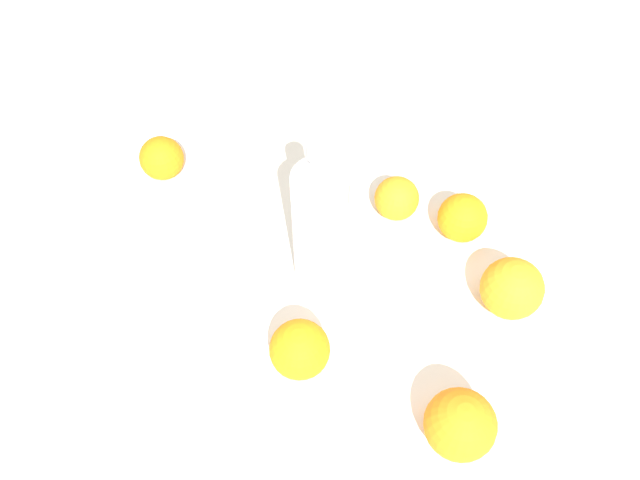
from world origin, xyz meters
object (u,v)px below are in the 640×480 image
(orange_0, at_px, (397,198))
(orange_1, at_px, (300,349))
(orange_2, at_px, (162,158))
(orange_3, at_px, (462,218))
(orange_4, at_px, (512,288))
(orange_5, at_px, (460,424))
(water_bottle, at_px, (320,221))

(orange_0, xyz_separation_m, orange_1, (0.01, -0.26, 0.01))
(orange_0, distance_m, orange_1, 0.26)
(orange_2, bearing_deg, orange_3, 18.29)
(orange_0, relative_size, orange_1, 0.86)
(orange_4, height_order, orange_5, orange_5)
(orange_2, bearing_deg, orange_4, 7.36)
(orange_0, relative_size, orange_5, 0.77)
(orange_0, distance_m, orange_3, 0.09)
(orange_4, bearing_deg, orange_0, 164.44)
(orange_2, distance_m, orange_4, 0.52)
(orange_3, relative_size, orange_4, 0.85)
(orange_4, bearing_deg, orange_2, -172.64)
(orange_0, height_order, orange_3, orange_3)
(water_bottle, xyz_separation_m, orange_2, (-0.29, 0.02, -0.09))
(water_bottle, relative_size, orange_5, 3.17)
(water_bottle, height_order, orange_0, water_bottle)
(water_bottle, height_order, orange_4, water_bottle)
(orange_1, bearing_deg, orange_4, 49.90)
(orange_5, bearing_deg, orange_4, 96.28)
(orange_0, bearing_deg, orange_2, -159.58)
(water_bottle, height_order, orange_2, water_bottle)
(orange_0, relative_size, orange_3, 0.92)
(orange_1, xyz_separation_m, orange_3, (0.08, 0.28, -0.00))
(water_bottle, distance_m, orange_4, 0.26)
(orange_3, bearing_deg, water_bottle, -127.68)
(orange_5, bearing_deg, orange_0, 131.04)
(orange_2, bearing_deg, orange_1, -23.15)
(orange_2, xyz_separation_m, orange_4, (0.51, 0.07, 0.01))
(orange_1, bearing_deg, orange_0, 93.21)
(orange_0, bearing_deg, water_bottle, -102.95)
(orange_2, bearing_deg, orange_5, -13.14)
(orange_1, distance_m, orange_3, 0.29)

